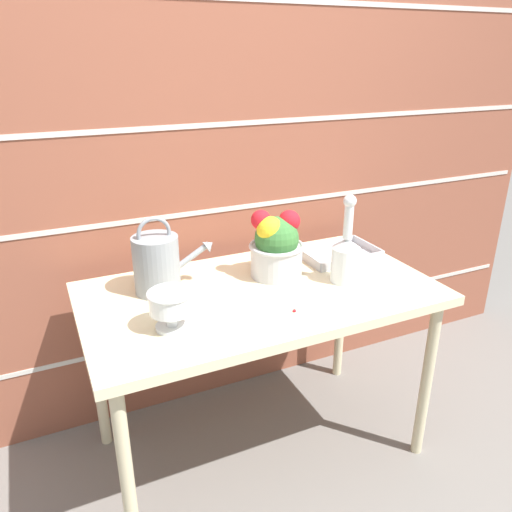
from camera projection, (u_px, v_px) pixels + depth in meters
name	position (u px, v px, depth m)	size (l,w,h in m)	color
ground_plane	(260.00, 445.00, 2.12)	(12.00, 12.00, 0.00)	slate
brick_wall	(211.00, 167.00, 2.11)	(3.60, 0.08, 2.20)	brown
patio_table	(260.00, 306.00, 1.87)	(1.29, 0.72, 0.74)	beige
watering_can	(157.00, 263.00, 1.79)	(0.31, 0.17, 0.29)	gray
crystal_pedestal_bowl	(171.00, 305.00, 1.55)	(0.15, 0.15, 0.13)	silver
flower_planter	(276.00, 245.00, 1.91)	(0.21, 0.21, 0.27)	#BCBCC1
glass_decanter	(346.00, 255.00, 1.87)	(0.11, 0.11, 0.34)	silver
wire_tray	(338.00, 255.00, 2.13)	(0.32, 0.23, 0.04)	#B7B7BC
fallen_petal	(294.00, 311.00, 1.68)	(0.01, 0.01, 0.01)	red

